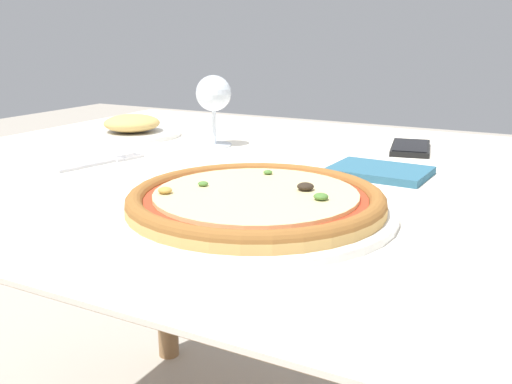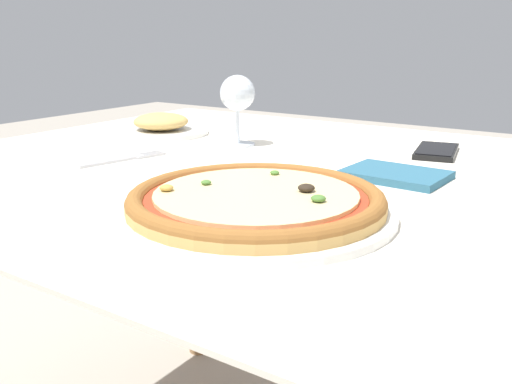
# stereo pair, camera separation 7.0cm
# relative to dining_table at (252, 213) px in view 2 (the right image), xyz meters

# --- Properties ---
(dining_table) EXTENTS (1.15, 1.01, 0.72)m
(dining_table) POSITION_rel_dining_table_xyz_m (0.00, 0.00, 0.00)
(dining_table) COLOR #997047
(dining_table) RESTS_ON ground_plane
(pizza_plate) EXTENTS (0.35, 0.35, 0.04)m
(pizza_plate) POSITION_rel_dining_table_xyz_m (0.16, -0.23, 0.11)
(pizza_plate) COLOR white
(pizza_plate) RESTS_ON dining_table
(fork) EXTENTS (0.05, 0.17, 0.00)m
(fork) POSITION_rel_dining_table_xyz_m (-0.20, -0.10, 0.09)
(fork) COLOR silver
(fork) RESTS_ON dining_table
(wine_glass_far_left) EXTENTS (0.07, 0.07, 0.14)m
(wine_glass_far_left) POSITION_rel_dining_table_xyz_m (-0.12, 0.12, 0.19)
(wine_glass_far_left) COLOR silver
(wine_glass_far_left) RESTS_ON dining_table
(cell_phone) EXTENTS (0.10, 0.15, 0.01)m
(cell_phone) POSITION_rel_dining_table_xyz_m (0.24, 0.26, 0.09)
(cell_phone) COLOR black
(cell_phone) RESTS_ON dining_table
(side_plate) EXTENTS (0.21, 0.21, 0.05)m
(side_plate) POSITION_rel_dining_table_xyz_m (-0.33, 0.13, 0.11)
(side_plate) COLOR white
(side_plate) RESTS_ON dining_table
(napkin_folded) EXTENTS (0.16, 0.12, 0.01)m
(napkin_folded) POSITION_rel_dining_table_xyz_m (0.24, 0.04, 0.09)
(napkin_folded) COLOR #2D607A
(napkin_folded) RESTS_ON dining_table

